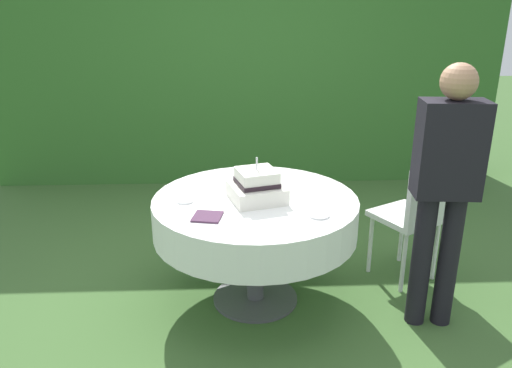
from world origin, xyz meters
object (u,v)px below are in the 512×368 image
(cake_table, at_px, (255,216))
(serving_plate_far, at_px, (319,215))
(garden_chair, at_px, (416,211))
(standing_person, at_px, (445,182))
(napkin_stack, at_px, (207,217))
(serving_plate_near, at_px, (185,201))
(wedding_cake, at_px, (257,186))

(cake_table, height_order, serving_plate_far, serving_plate_far)
(serving_plate_far, bearing_deg, garden_chair, 33.03)
(cake_table, relative_size, standing_person, 0.81)
(napkin_stack, relative_size, garden_chair, 0.18)
(garden_chair, bearing_deg, napkin_stack, -160.79)
(serving_plate_near, relative_size, standing_person, 0.07)
(cake_table, distance_m, standing_person, 1.16)
(napkin_stack, bearing_deg, standing_person, -0.33)
(napkin_stack, distance_m, standing_person, 1.37)
(wedding_cake, distance_m, serving_plate_far, 0.45)
(cake_table, bearing_deg, serving_plate_far, -39.18)
(cake_table, distance_m, wedding_cake, 0.21)
(serving_plate_near, height_order, standing_person, standing_person)
(cake_table, relative_size, wedding_cake, 3.32)
(serving_plate_far, bearing_deg, standing_person, -0.22)
(wedding_cake, relative_size, serving_plate_far, 3.11)
(serving_plate_far, relative_size, garden_chair, 0.14)
(serving_plate_near, distance_m, standing_person, 1.54)
(wedding_cake, distance_m, standing_person, 1.10)
(serving_plate_near, bearing_deg, napkin_stack, -59.15)
(cake_table, relative_size, serving_plate_far, 10.35)
(serving_plate_near, distance_m, napkin_stack, 0.29)
(serving_plate_far, bearing_deg, cake_table, 140.82)
(wedding_cake, height_order, garden_chair, wedding_cake)
(napkin_stack, bearing_deg, serving_plate_near, 120.85)
(cake_table, distance_m, napkin_stack, 0.42)
(wedding_cake, height_order, napkin_stack, wedding_cake)
(standing_person, bearing_deg, garden_chair, 85.29)
(wedding_cake, distance_m, napkin_stack, 0.41)
(cake_table, height_order, serving_plate_near, serving_plate_near)
(wedding_cake, relative_size, serving_plate_near, 3.54)
(cake_table, bearing_deg, napkin_stack, -135.28)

